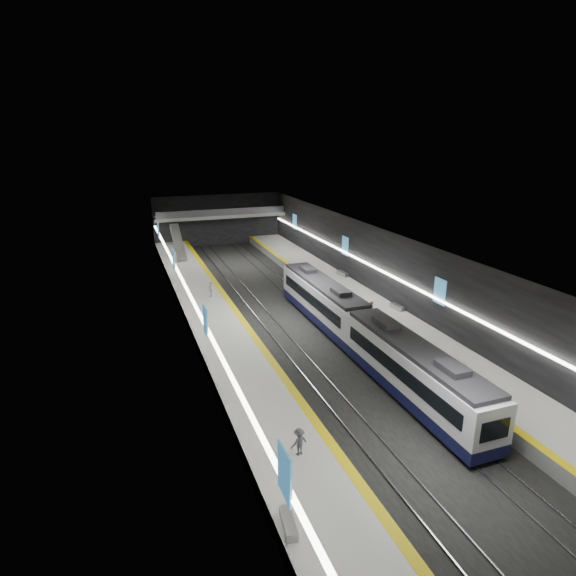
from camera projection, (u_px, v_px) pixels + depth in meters
name	position (u px, v px, depth m)	size (l,w,h in m)	color
ground	(296.00, 322.00, 45.87)	(70.00, 70.00, 0.00)	black
ceiling	(297.00, 240.00, 43.40)	(20.00, 70.00, 0.04)	beige
wall_left	(188.00, 294.00, 41.42)	(0.04, 70.00, 8.00)	black
wall_right	(390.00, 272.00, 47.85)	(0.04, 70.00, 8.00)	black
wall_back	(218.00, 220.00, 75.96)	(20.00, 0.04, 8.00)	black
platform_left	(218.00, 328.00, 43.31)	(5.00, 70.00, 1.00)	slate
tile_surface_left	(218.00, 322.00, 43.15)	(5.00, 70.00, 0.02)	#B5B5B0
tactile_strip_left	(242.00, 319.00, 43.86)	(0.60, 70.00, 0.02)	#DBC20B
platform_right	(366.00, 308.00, 48.13)	(5.00, 70.00, 1.00)	slate
tile_surface_right	(366.00, 303.00, 47.97)	(5.00, 70.00, 0.02)	#B5B5B0
tactile_strip_right	(346.00, 306.00, 47.26)	(0.60, 70.00, 0.02)	#DBC20B
rails	(296.00, 322.00, 45.86)	(6.52, 70.00, 0.12)	gray
train	(360.00, 328.00, 38.78)	(2.69, 30.04, 3.60)	#0E1036
ad_posters	(293.00, 274.00, 45.38)	(19.94, 53.50, 2.20)	#3F8ABF
cove_light_left	(190.00, 296.00, 41.55)	(0.25, 68.60, 0.12)	white
cove_light_right	(388.00, 274.00, 47.84)	(0.25, 68.60, 0.12)	white
mezzanine_bridge	(221.00, 216.00, 73.78)	(20.00, 3.00, 1.50)	gray
escalator	(178.00, 242.00, 65.84)	(1.20, 8.00, 0.60)	#99999E
bench_left_near	(288.00, 523.00, 20.75)	(0.49, 1.78, 0.43)	#99999E
bench_left_far	(171.00, 256.00, 65.20)	(0.56, 2.03, 0.50)	#99999E
bench_right_near	(397.00, 307.00, 46.32)	(0.48, 1.74, 0.43)	#99999E
bench_right_far	(342.00, 274.00, 57.14)	(0.53, 1.91, 0.47)	#99999E
passenger_right_a	(372.00, 310.00, 43.75)	(0.62, 0.41, 1.70)	#D14E66
passenger_left_a	(211.00, 289.00, 49.67)	(0.96, 0.40, 1.63)	beige
passenger_left_b	(299.00, 442.00, 25.27)	(1.01, 0.58, 1.56)	#414048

